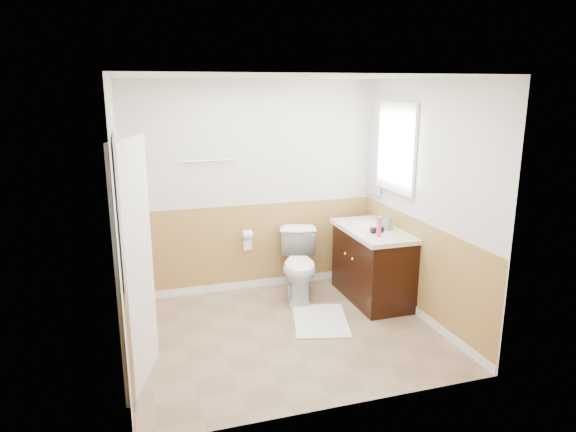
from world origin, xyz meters
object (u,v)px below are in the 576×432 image
object	(u,v)px
toilet	(300,265)
bath_mat	(320,321)
vanity_cabinet	(372,266)
lotion_bottle	(379,227)
soap_dispenser	(387,220)

from	to	relation	value
toilet	bath_mat	distance (m)	0.79
vanity_cabinet	lotion_bottle	xyz separation A→B (m)	(-0.10, -0.31, 0.56)
bath_mat	toilet	bearing A→B (deg)	90.00
bath_mat	soap_dispenser	distance (m)	1.35
bath_mat	soap_dispenser	bearing A→B (deg)	19.66
lotion_bottle	soap_dispenser	bearing A→B (deg)	46.29
bath_mat	soap_dispenser	xyz separation A→B (m)	(0.91, 0.32, 0.95)
vanity_cabinet	soap_dispenser	distance (m)	0.57
lotion_bottle	soap_dispenser	world-z (taller)	lotion_bottle
bath_mat	lotion_bottle	distance (m)	1.18
lotion_bottle	bath_mat	bearing A→B (deg)	-172.18
lotion_bottle	toilet	bearing A→B (deg)	138.88
vanity_cabinet	toilet	bearing A→B (deg)	159.42
vanity_cabinet	lotion_bottle	bearing A→B (deg)	-108.14
bath_mat	vanity_cabinet	xyz separation A→B (m)	(0.79, 0.40, 0.39)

